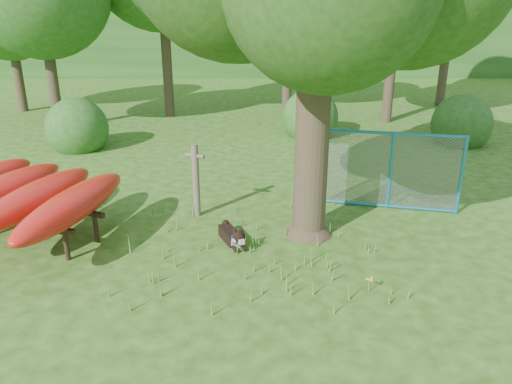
{
  "coord_description": "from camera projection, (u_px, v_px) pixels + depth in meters",
  "views": [
    {
      "loc": [
        0.14,
        -6.84,
        4.06
      ],
      "look_at": [
        0.2,
        1.2,
        1.0
      ],
      "focal_mm": 35.0,
      "sensor_mm": 36.0,
      "label": 1
    }
  ],
  "objects": [
    {
      "name": "shrub_left",
      "position": [
        80.0,
        148.0,
        14.81
      ],
      "size": [
        1.8,
        1.8,
        1.8
      ],
      "primitive_type": "sphere",
      "color": "#22561C",
      "rests_on": "ground"
    },
    {
      "name": "bg_tree_c",
      "position": [
        289.0,
        1.0,
        18.53
      ],
      "size": [
        4.0,
        4.0,
        6.12
      ],
      "color": "#372C1E",
      "rests_on": "ground"
    },
    {
      "name": "kayak_rack",
      "position": [
        18.0,
        195.0,
        8.93
      ],
      "size": [
        3.91,
        4.23,
        1.09
      ],
      "rotation": [
        0.0,
        0.0,
        -0.41
      ],
      "color": "black",
      "rests_on": "ground"
    },
    {
      "name": "fence_section",
      "position": [
        391.0,
        171.0,
        10.24
      ],
      "size": [
        2.76,
        0.73,
        2.75
      ],
      "rotation": [
        0.0,
        0.0,
        -0.23
      ],
      "color": "teal",
      "rests_on": "ground"
    },
    {
      "name": "wildflower_clump",
      "position": [
        370.0,
        280.0,
        7.42
      ],
      "size": [
        0.11,
        0.1,
        0.24
      ],
      "rotation": [
        0.0,
        0.0,
        0.09
      ],
      "color": "#539330",
      "rests_on": "ground"
    },
    {
      "name": "wooden_post",
      "position": [
        196.0,
        179.0,
        9.89
      ],
      "size": [
        0.4,
        0.23,
        1.49
      ],
      "rotation": [
        0.0,
        0.0,
        -0.4
      ],
      "color": "brown",
      "rests_on": "ground"
    },
    {
      "name": "shrub_right",
      "position": [
        459.0,
        143.0,
        15.35
      ],
      "size": [
        1.8,
        1.8,
        1.8
      ],
      "primitive_type": "sphere",
      "color": "#22561C",
      "rests_on": "ground"
    },
    {
      "name": "ground",
      "position": [
        244.0,
        279.0,
        7.84
      ],
      "size": [
        80.0,
        80.0,
        0.0
      ],
      "primitive_type": "plane",
      "color": "#245010",
      "rests_on": "ground"
    },
    {
      "name": "wooded_hillside",
      "position": [
        250.0,
        19.0,
        32.93
      ],
      "size": [
        80.0,
        12.0,
        6.0
      ],
      "primitive_type": "cube",
      "color": "#22561C",
      "rests_on": "ground"
    },
    {
      "name": "husky_dog",
      "position": [
        233.0,
        236.0,
        8.9
      ],
      "size": [
        0.54,
        0.96,
        0.45
      ],
      "rotation": [
        0.0,
        0.0,
        0.41
      ],
      "color": "black",
      "rests_on": "ground"
    },
    {
      "name": "shrub_mid",
      "position": [
        309.0,
        135.0,
        16.26
      ],
      "size": [
        1.8,
        1.8,
        1.8
      ],
      "primitive_type": "sphere",
      "color": "#22561C",
      "rests_on": "ground"
    },
    {
      "name": "bg_tree_f",
      "position": [
        7.0,
        12.0,
        18.59
      ],
      "size": [
        3.6,
        3.6,
        5.55
      ],
      "color": "#372C1E",
      "rests_on": "ground"
    }
  ]
}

